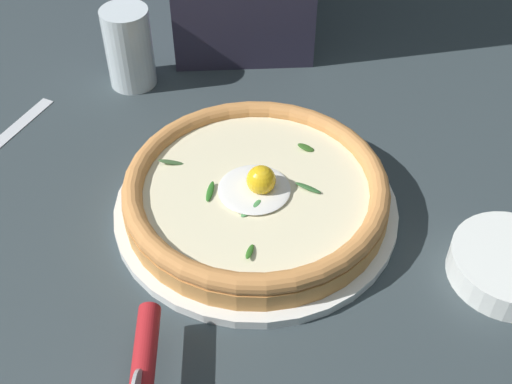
{
  "coord_description": "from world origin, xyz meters",
  "views": [
    {
      "loc": [
        0.06,
        -0.57,
        0.57
      ],
      "look_at": [
        -0.01,
        -0.03,
        0.03
      ],
      "focal_mm": 46.34,
      "sensor_mm": 36.0,
      "label": 1
    }
  ],
  "objects": [
    {
      "name": "side_bowl",
      "position": [
        0.28,
        -0.09,
        0.02
      ],
      "size": [
        0.13,
        0.13,
        0.03
      ],
      "primitive_type": "cylinder",
      "color": "white",
      "rests_on": "ground"
    },
    {
      "name": "pizza",
      "position": [
        -0.01,
        -0.03,
        0.03
      ],
      "size": [
        0.31,
        0.31,
        0.06
      ],
      "color": "#D7914A",
      "rests_on": "pizza_plate"
    },
    {
      "name": "pizza_cutter",
      "position": [
        -0.08,
        -0.28,
        0.04
      ],
      "size": [
        0.04,
        0.16,
        0.08
      ],
      "color": "silver",
      "rests_on": "ground"
    },
    {
      "name": "ground_plane",
      "position": [
        0.0,
        0.0,
        -0.01
      ],
      "size": [
        2.4,
        2.4,
        0.03
      ],
      "primitive_type": "cube",
      "color": "#333E42",
      "rests_on": "ground"
    },
    {
      "name": "drinking_glass",
      "position": [
        -0.22,
        0.21,
        0.05
      ],
      "size": [
        0.07,
        0.07,
        0.12
      ],
      "color": "silver",
      "rests_on": "ground"
    },
    {
      "name": "pizza_plate",
      "position": [
        -0.01,
        -0.03,
        0.01
      ],
      "size": [
        0.34,
        0.34,
        0.01
      ],
      "primitive_type": "cylinder",
      "color": "white",
      "rests_on": "ground"
    }
  ]
}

